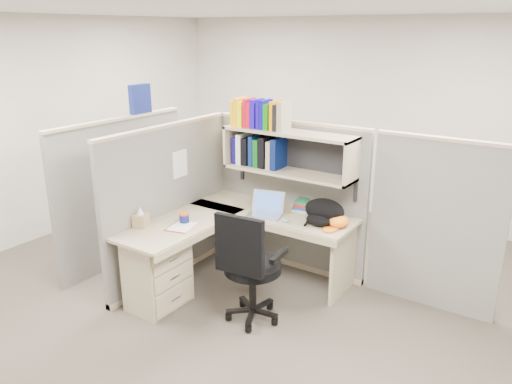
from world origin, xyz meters
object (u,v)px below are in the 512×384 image
Objects in this scene: laptop at (265,205)px; task_chair at (250,284)px; backpack at (322,212)px; snack_canister at (184,217)px; desk at (189,257)px.

laptop is 0.91m from task_chair.
task_chair is (-0.26, -0.85, -0.47)m from backpack.
snack_canister is (-0.55, -0.58, -0.07)m from laptop.
task_chair reaches higher than snack_canister.
desk is 0.39m from snack_canister.
desk is 1.35m from backpack.
snack_canister is 0.96m from task_chair.
backpack is (0.98, 0.83, 0.41)m from desk.
desk is 17.53× the size of snack_canister.
snack_canister is at bearing 141.21° from desk.
snack_canister is at bearing -142.63° from backpack.
backpack is 1.34m from snack_canister.
snack_canister is at bearing -147.34° from laptop.
task_chair is (0.31, -0.71, -0.47)m from laptop.
task_chair is at bearing -1.43° from desk.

